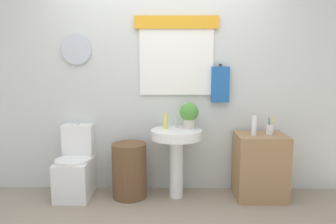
% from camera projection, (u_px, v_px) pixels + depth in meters
% --- Properties ---
extents(back_wall, '(4.40, 0.18, 2.60)m').
position_uv_depth(back_wall, '(162.00, 78.00, 3.62)').
color(back_wall, silver).
rests_on(back_wall, ground_plane).
extents(toilet, '(0.38, 0.51, 0.81)m').
position_uv_depth(toilet, '(76.00, 169.00, 3.52)').
color(toilet, white).
rests_on(toilet, ground_plane).
extents(laundry_hamper, '(0.38, 0.38, 0.61)m').
position_uv_depth(laundry_hamper, '(129.00, 170.00, 3.47)').
color(laundry_hamper, brown).
rests_on(laundry_hamper, ground_plane).
extents(pedestal_sink, '(0.55, 0.55, 0.76)m').
position_uv_depth(pedestal_sink, '(176.00, 145.00, 3.43)').
color(pedestal_sink, white).
rests_on(pedestal_sink, ground_plane).
extents(faucet, '(0.03, 0.03, 0.10)m').
position_uv_depth(faucet, '(176.00, 123.00, 3.52)').
color(faucet, silver).
rests_on(faucet, pedestal_sink).
extents(wooden_cabinet, '(0.53, 0.44, 0.71)m').
position_uv_depth(wooden_cabinet, '(260.00, 166.00, 3.45)').
color(wooden_cabinet, '#9E754C').
rests_on(wooden_cabinet, ground_plane).
extents(soap_bottle, '(0.05, 0.05, 0.17)m').
position_uv_depth(soap_bottle, '(165.00, 121.00, 3.44)').
color(soap_bottle, '#DBD166').
rests_on(soap_bottle, pedestal_sink).
extents(potted_plant, '(0.21, 0.21, 0.29)m').
position_uv_depth(potted_plant, '(189.00, 114.00, 3.44)').
color(potted_plant, beige).
rests_on(potted_plant, pedestal_sink).
extents(lotion_bottle, '(0.05, 0.05, 0.21)m').
position_uv_depth(lotion_bottle, '(254.00, 126.00, 3.35)').
color(lotion_bottle, white).
rests_on(lotion_bottle, wooden_cabinet).
extents(toothbrush_cup, '(0.08, 0.08, 0.19)m').
position_uv_depth(toothbrush_cup, '(270.00, 129.00, 3.41)').
color(toothbrush_cup, silver).
rests_on(toothbrush_cup, wooden_cabinet).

